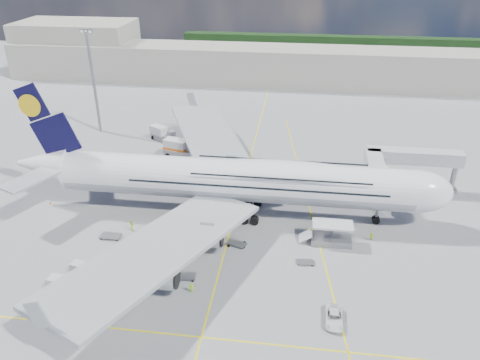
# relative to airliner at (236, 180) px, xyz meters

# --- Properties ---
(ground) EXTENTS (300.00, 300.00, 0.00)m
(ground) POSITION_rel_airliner_xyz_m (-0.26, -10.00, -6.87)
(ground) COLOR gray
(ground) RESTS_ON ground
(taxi_line_main) EXTENTS (0.25, 220.00, 0.01)m
(taxi_line_main) POSITION_rel_airliner_xyz_m (-0.26, -10.00, -6.86)
(taxi_line_main) COLOR yellow
(taxi_line_main) RESTS_ON ground
(taxi_line_cross) EXTENTS (120.00, 0.25, 0.01)m
(taxi_line_cross) POSITION_rel_airliner_xyz_m (-0.26, -30.00, -6.86)
(taxi_line_cross) COLOR yellow
(taxi_line_cross) RESTS_ON ground
(taxi_line_diag) EXTENTS (14.16, 99.06, 0.01)m
(taxi_line_diag) POSITION_rel_airliner_xyz_m (13.74, -0.00, -6.86)
(taxi_line_diag) COLOR yellow
(taxi_line_diag) RESTS_ON ground
(airliner) EXTENTS (77.26, 79.15, 23.71)m
(airliner) POSITION_rel_airliner_xyz_m (0.00, 0.00, 0.00)
(airliner) COLOR white
(airliner) RESTS_ON ground
(jet_bridge) EXTENTS (18.80, 12.10, 8.50)m
(jet_bridge) POSITION_rel_airliner_xyz_m (29.55, 10.94, -0.02)
(jet_bridge) COLOR #B7B7BC
(jet_bridge) RESTS_ON ground
(cargo_loader) EXTENTS (8.53, 3.20, 3.67)m
(cargo_loader) POSITION_rel_airliner_xyz_m (16.56, -7.11, -5.62)
(cargo_loader) COLOR silver
(cargo_loader) RESTS_ON ground
(light_mast) EXTENTS (3.00, 0.70, 25.50)m
(light_mast) POSITION_rel_airliner_xyz_m (-40.26, 35.00, 6.34)
(light_mast) COLOR gray
(light_mast) RESTS_ON ground
(terminal) EXTENTS (180.00, 16.00, 12.00)m
(terminal) POSITION_rel_airliner_xyz_m (-0.26, 85.00, -0.87)
(terminal) COLOR #B2AD9E
(terminal) RESTS_ON ground
(hangar) EXTENTS (40.00, 22.00, 18.00)m
(hangar) POSITION_rel_airliner_xyz_m (-70.26, 90.00, 2.13)
(hangar) COLOR #B2AD9E
(hangar) RESTS_ON ground
(tree_line) EXTENTS (160.00, 6.00, 8.00)m
(tree_line) POSITION_rel_airliner_xyz_m (39.74, 130.00, -2.87)
(tree_line) COLOR #193814
(tree_line) RESTS_ON ground
(dolly_row_a) EXTENTS (3.36, 2.24, 1.96)m
(dolly_row_a) POSITION_rel_airliner_xyz_m (-20.70, -20.13, -5.81)
(dolly_row_a) COLOR gray
(dolly_row_a) RESTS_ON ground
(dolly_row_b) EXTENTS (3.53, 2.06, 2.15)m
(dolly_row_b) POSITION_rel_airliner_xyz_m (-22.24, -23.89, -5.71)
(dolly_row_b) COLOR gray
(dolly_row_b) RESTS_ON ground
(dolly_row_c) EXTENTS (3.39, 2.01, 0.48)m
(dolly_row_c) POSITION_rel_airliner_xyz_m (-5.05, -19.05, -6.50)
(dolly_row_c) COLOR gray
(dolly_row_c) RESTS_ON ground
(dolly_back) EXTENTS (3.44, 1.88, 0.50)m
(dolly_back) POSITION_rel_airliner_xyz_m (-19.80, -10.55, -6.48)
(dolly_back) COLOR gray
(dolly_back) RESTS_ON ground
(dolly_nose_far) EXTENTS (2.65, 1.51, 0.38)m
(dolly_nose_far) POSITION_rel_airliner_xyz_m (12.61, -13.25, -6.57)
(dolly_nose_far) COLOR gray
(dolly_nose_far) RESTS_ON ground
(dolly_nose_near) EXTENTS (3.47, 2.64, 0.45)m
(dolly_nose_near) POSITION_rel_airliner_xyz_m (1.41, -9.92, -6.52)
(dolly_nose_near) COLOR gray
(dolly_nose_near) RESTS_ON ground
(baggage_tug) EXTENTS (2.63, 1.48, 1.56)m
(baggage_tug) POSITION_rel_airliner_xyz_m (-14.01, -22.00, -6.18)
(baggage_tug) COLOR silver
(baggage_tug) RESTS_ON ground
(catering_truck_inner) EXTENTS (7.78, 4.36, 4.38)m
(catering_truck_inner) POSITION_rel_airliner_xyz_m (-16.13, 22.01, -4.80)
(catering_truck_inner) COLOR gray
(catering_truck_inner) RESTS_ON ground
(catering_truck_outer) EXTENTS (6.58, 4.99, 3.62)m
(catering_truck_outer) POSITION_rel_airliner_xyz_m (-23.02, 31.35, -5.19)
(catering_truck_outer) COLOR gray
(catering_truck_outer) RESTS_ON ground
(service_van) EXTENTS (2.36, 4.93, 1.36)m
(service_van) POSITION_rel_airliner_xyz_m (16.39, -25.09, -6.19)
(service_van) COLOR white
(service_van) RESTS_ON ground
(crew_nose) EXTENTS (0.83, 0.81, 1.92)m
(crew_nose) POSITION_rel_airliner_xyz_m (24.80, 3.49, -5.91)
(crew_nose) COLOR #D5FF1A
(crew_nose) RESTS_ON ground
(crew_loader) EXTENTS (0.92, 0.85, 1.53)m
(crew_loader) POSITION_rel_airliner_xyz_m (23.36, -5.63, -6.11)
(crew_loader) COLOR #CEF91A
(crew_loader) RESTS_ON ground
(crew_wing) EXTENTS (0.73, 1.25, 1.99)m
(crew_wing) POSITION_rel_airliner_xyz_m (-16.90, -8.05, -5.87)
(crew_wing) COLOR #AEFC1A
(crew_wing) RESTS_ON ground
(crew_van) EXTENTS (0.94, 1.12, 1.96)m
(crew_van) POSITION_rel_airliner_xyz_m (13.30, -6.26, -5.89)
(crew_van) COLOR #9EE017
(crew_van) RESTS_ON ground
(crew_tug) EXTENTS (1.12, 0.84, 1.54)m
(crew_tug) POSITION_rel_airliner_xyz_m (-3.30, -22.02, -6.10)
(crew_tug) COLOR #97ED18
(crew_tug) RESTS_ON ground
(cone_wing_left_inner) EXTENTS (0.40, 0.40, 0.51)m
(cone_wing_left_inner) POSITION_rel_airliner_xyz_m (-11.73, 7.24, -6.62)
(cone_wing_left_inner) COLOR orange
(cone_wing_left_inner) RESTS_ON ground
(cone_wing_left_outer) EXTENTS (0.38, 0.38, 0.49)m
(cone_wing_left_outer) POSITION_rel_airliner_xyz_m (-7.05, 25.25, -6.63)
(cone_wing_left_outer) COLOR orange
(cone_wing_left_outer) RESTS_ON ground
(cone_wing_right_inner) EXTENTS (0.41, 0.41, 0.52)m
(cone_wing_right_inner) POSITION_rel_airliner_xyz_m (-11.15, -18.65, -6.62)
(cone_wing_right_inner) COLOR orange
(cone_wing_right_inner) RESTS_ON ground
(cone_wing_right_outer) EXTENTS (0.43, 0.43, 0.55)m
(cone_wing_right_outer) POSITION_rel_airliner_xyz_m (-17.36, -26.38, -6.60)
(cone_wing_right_outer) COLOR orange
(cone_wing_right_outer) RESTS_ON ground
(cone_tail) EXTENTS (0.38, 0.38, 0.48)m
(cone_tail) POSITION_rel_airliner_xyz_m (-35.35, -1.32, -6.64)
(cone_tail) COLOR orange
(cone_tail) RESTS_ON ground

